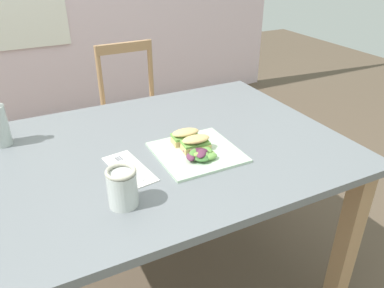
# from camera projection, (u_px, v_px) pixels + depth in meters

# --- Properties ---
(ground_plane) EXTENTS (8.59, 8.59, 0.00)m
(ground_plane) POSITION_uv_depth(u_px,v_px,m) (146.00, 280.00, 1.79)
(ground_plane) COLOR brown
(dining_table) EXTENTS (1.31, 1.00, 0.74)m
(dining_table) POSITION_uv_depth(u_px,v_px,m) (170.00, 169.00, 1.49)
(dining_table) COLOR slate
(dining_table) RESTS_ON ground
(chair_wooden_far) EXTENTS (0.40, 0.40, 0.87)m
(chair_wooden_far) POSITION_uv_depth(u_px,v_px,m) (136.00, 113.00, 2.42)
(chair_wooden_far) COLOR tan
(chair_wooden_far) RESTS_ON ground
(plate_lunch) EXTENTS (0.29, 0.29, 0.01)m
(plate_lunch) POSITION_uv_depth(u_px,v_px,m) (197.00, 152.00, 1.37)
(plate_lunch) COLOR beige
(plate_lunch) RESTS_ON dining_table
(sandwich_half_front) EXTENTS (0.11, 0.07, 0.06)m
(sandwich_half_front) POSITION_uv_depth(u_px,v_px,m) (196.00, 143.00, 1.37)
(sandwich_half_front) COLOR #DBB270
(sandwich_half_front) RESTS_ON plate_lunch
(sandwich_half_back) EXTENTS (0.11, 0.07, 0.06)m
(sandwich_half_back) POSITION_uv_depth(u_px,v_px,m) (186.00, 136.00, 1.42)
(sandwich_half_back) COLOR #DBB270
(sandwich_half_back) RESTS_ON plate_lunch
(salad_mixed_greens) EXTENTS (0.13, 0.13, 0.03)m
(salad_mixed_greens) POSITION_uv_depth(u_px,v_px,m) (200.00, 154.00, 1.32)
(salad_mixed_greens) COLOR #3D7033
(salad_mixed_greens) RESTS_ON plate_lunch
(napkin_folded) EXTENTS (0.13, 0.25, 0.00)m
(napkin_folded) POSITION_uv_depth(u_px,v_px,m) (129.00, 169.00, 1.28)
(napkin_folded) COLOR silver
(napkin_folded) RESTS_ON dining_table
(fork_on_napkin) EXTENTS (0.05, 0.19, 0.00)m
(fork_on_napkin) POSITION_uv_depth(u_px,v_px,m) (127.00, 166.00, 1.29)
(fork_on_napkin) COLOR silver
(fork_on_napkin) RESTS_ON napkin_folded
(mason_jar_iced_tea) EXTENTS (0.09, 0.09, 0.12)m
(mason_jar_iced_tea) POSITION_uv_depth(u_px,v_px,m) (123.00, 189.00, 1.09)
(mason_jar_iced_tea) COLOR #995623
(mason_jar_iced_tea) RESTS_ON dining_table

